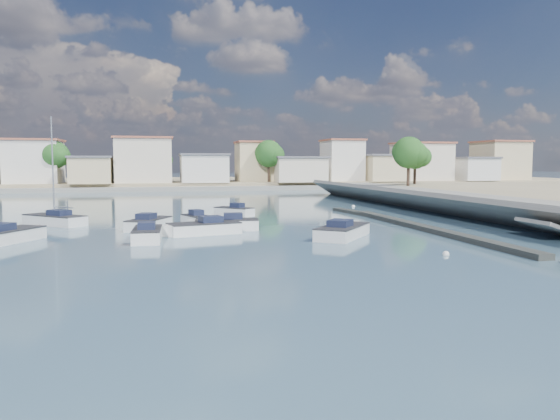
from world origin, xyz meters
name	(u,v)px	position (x,y,z in m)	size (l,w,h in m)	color
ground	(261,203)	(0.00, 40.00, 0.00)	(400.00, 400.00, 0.00)	#2F4B5F
seawall_walkway	(534,212)	(18.50, 13.00, 0.90)	(5.00, 90.00, 1.80)	slate
breakwater	(409,224)	(6.90, 12.69, 0.17)	(2.00, 31.02, 0.35)	black
far_shore_land	(216,183)	(0.00, 92.00, 0.70)	(160.00, 40.00, 1.40)	gray
far_shore_quay	(229,188)	(0.00, 71.00, 0.40)	(160.00, 2.50, 0.80)	slate
far_town	(279,163)	(10.71, 76.92, 4.93)	(113.01, 12.80, 8.35)	beige
shore_trees	(277,156)	(8.34, 68.11, 6.22)	(74.56, 38.32, 7.92)	#38281E
motorboat_a	(148,235)	(-13.37, 9.39, 0.38)	(1.96, 5.06, 1.48)	silver
motorboat_b	(151,224)	(-13.24, 15.74, 0.38)	(3.67, 5.13, 1.48)	silver
motorboat_c	(224,225)	(-7.83, 13.75, 0.38)	(5.36, 2.32, 1.48)	silver
motorboat_d	(200,229)	(-9.76, 11.59, 0.38)	(5.77, 3.23, 1.48)	silver
motorboat_e	(9,236)	(-22.06, 10.65, 0.38)	(4.25, 5.67, 1.48)	silver
motorboat_f	(232,212)	(-5.70, 24.45, 0.38)	(3.76, 3.86, 1.48)	silver
motorboat_g	(199,221)	(-9.42, 16.86, 0.38)	(2.72, 4.35, 1.48)	silver
motorboat_h	(344,232)	(-0.23, 8.02, 0.38)	(5.20, 5.83, 1.48)	silver
sailboat	(52,220)	(-21.11, 20.24, 0.41)	(5.56, 5.41, 9.00)	silver
mooring_buoys	(361,224)	(3.58, 14.70, 0.05)	(15.71, 35.85, 0.38)	white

